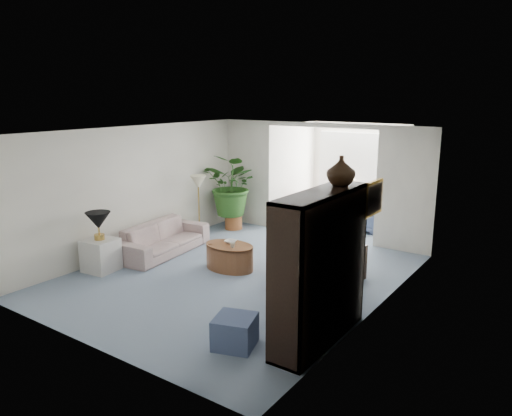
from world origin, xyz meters
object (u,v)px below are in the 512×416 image
Objects in this scene: coffee_cup at (233,245)px; cabinet_urn at (341,171)px; end_table at (101,255)px; sunroom_chair_blue at (367,217)px; entertainment_cabinet at (320,268)px; framed_picture at (374,198)px; coffee_bowl at (231,242)px; coffee_table at (230,257)px; side_table_dark at (348,261)px; sunroom_chair_maroon at (309,208)px; table_lamp at (98,220)px; plant_pot at (234,222)px; sunroom_table at (350,209)px; sofa at (163,238)px; ottoman at (235,332)px; wingback_chair at (304,252)px; floor_lamp at (198,182)px.

cabinet_urn is at bearing -18.99° from coffee_cup.
sunroom_chair_blue is (2.87, 5.21, 0.03)m from end_table.
coffee_cup is 2.78m from entertainment_cabinet.
coffee_bowl is (-2.83, 0.42, -1.22)m from framed_picture.
entertainment_cabinet is at bearing -29.21° from coffee_table.
sunroom_chair_maroon reaches higher than side_table_dark.
sunroom_chair_maroon is (-0.41, 3.72, -0.13)m from coffee_bowl.
end_table is 0.64m from table_lamp.
sunroom_chair_maroon is at bearing 96.80° from coffee_table.
plant_pot is at bearing 158.43° from side_table_dark.
sunroom_table is (2.12, 5.96, -0.03)m from end_table.
plant_pot is at bearing -7.83° from sofa.
plant_pot is at bearing 125.83° from coffee_table.
sunroom_chair_blue is at bearing 61.17° from end_table.
table_lamp is at bearing -109.57° from sunroom_table.
coffee_bowl is at bearing 5.72° from sunroom_chair_maroon.
plant_pot is 1.99m from sunroom_chair_maroon.
coffee_bowl is (1.57, 0.14, 0.17)m from sofa.
table_lamp is 2.40m from coffee_cup.
sunroom_chair_blue is (1.04, 3.82, 0.10)m from coffee_table.
sunroom_chair_blue is at bearing 106.71° from side_table_dark.
sofa is at bearing -178.47° from coffee_table.
ottoman is (1.78, -2.18, -0.03)m from coffee_table.
sofa is 5.20× the size of plant_pot.
coffee_table is 2.37× the size of plant_pot.
coffee_table is at bearing -54.17° from plant_pot.
side_table_dark is (3.78, 2.18, -0.63)m from table_lamp.
side_table_dark is at bearing 126.63° from framed_picture.
coffee_bowl reaches higher than ottoman.
sofa is at bearing 178.17° from coffee_cup.
cabinet_urn is (2.40, -0.83, 1.64)m from coffee_cup.
ottoman is (0.52, -2.67, -0.22)m from wingback_chair.
entertainment_cabinet is (-0.23, -1.10, -0.73)m from framed_picture.
sofa reaches higher than ottoman.
floor_lamp is 0.90× the size of plant_pot.
wingback_chair is (1.30, 0.39, -0.06)m from coffee_bowl.
cabinet_urn reaches higher than sofa.
cabinet_urn is 0.50× the size of sunroom_chair_maroon.
sofa is 1.63m from coffee_table.
side_table_dark is (-0.83, 1.11, -1.40)m from framed_picture.
floor_lamp is 0.73× the size of ottoman.
plant_pot is at bearing -39.95° from wingback_chair.
coffee_bowl is (-0.05, 0.10, 0.25)m from coffee_table.
table_lamp reaches higher than coffee_table.
cabinet_urn is (-0.23, -0.60, 0.44)m from framed_picture.
end_table is 0.96× the size of side_table_dark.
cabinet_urn is 0.96× the size of plant_pot.
cabinet_urn reaches higher than floor_lamp.
side_table_dark is (2.00, 0.69, -0.17)m from coffee_bowl.
sunroom_chair_blue reaches higher than side_table_dark.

